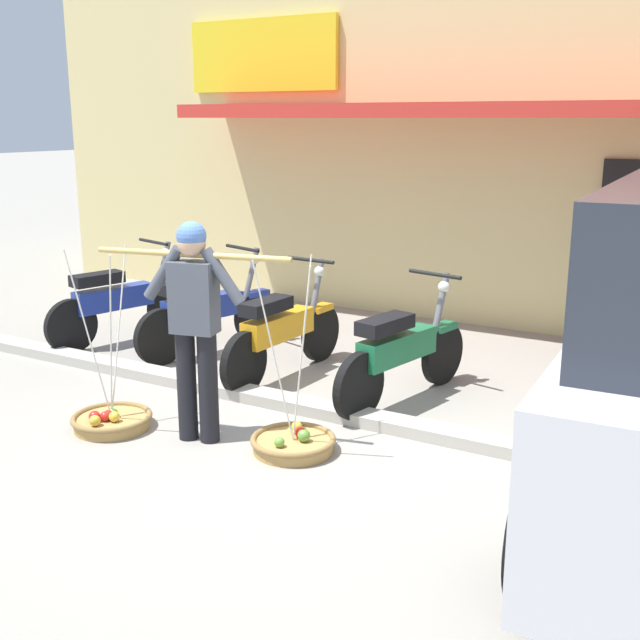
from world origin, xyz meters
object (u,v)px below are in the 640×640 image
motorcycle_nearest_shop (119,302)px  wooden_crate (579,381)px  motorcycle_third_in_row (282,331)px  fruit_vendor (195,317)px  fruit_basket_left_side (293,442)px  motorcycle_second_in_row (208,312)px  motorcycle_end_of_row (401,352)px  fruit_basket_right_side (111,420)px

motorcycle_nearest_shop → wooden_crate: (4.81, 0.69, -0.29)m
motorcycle_third_in_row → motorcycle_nearest_shop: bearing=176.6°
fruit_vendor → motorcycle_third_in_row: bearing=99.2°
fruit_basket_left_side → motorcycle_second_in_row: size_ratio=0.82×
motorcycle_end_of_row → wooden_crate: (1.33, 0.88, -0.29)m
motorcycle_second_in_row → motorcycle_third_in_row: same height
fruit_vendor → fruit_basket_right_side: fruit_vendor is taller
fruit_vendor → wooden_crate: (2.33, 2.43, -0.82)m
motorcycle_third_in_row → wooden_crate: motorcycle_third_in_row is taller
fruit_basket_left_side → motorcycle_end_of_row: size_ratio=0.81×
motorcycle_nearest_shop → wooden_crate: bearing=8.2°
fruit_basket_right_side → motorcycle_third_in_row: bearing=74.7°
motorcycle_third_in_row → wooden_crate: (2.59, 0.82, -0.29)m
fruit_basket_right_side → motorcycle_nearest_shop: fruit_basket_right_side is taller
fruit_basket_left_side → motorcycle_second_in_row: fruit_basket_left_side is taller
fruit_vendor → motorcycle_third_in_row: 1.71m
motorcycle_second_in_row → motorcycle_end_of_row: 2.39m
fruit_basket_left_side → motorcycle_third_in_row: size_ratio=0.80×
fruit_basket_left_side → wooden_crate: bearing=55.0°
motorcycle_nearest_shop → motorcycle_third_in_row: size_ratio=0.98×
motorcycle_nearest_shop → motorcycle_second_in_row: bearing=7.4°
fruit_vendor → fruit_basket_right_side: bearing=-166.6°
fruit_basket_right_side → motorcycle_second_in_row: bearing=106.7°
motorcycle_second_in_row → motorcycle_nearest_shop: bearing=-172.6°
fruit_vendor → motorcycle_nearest_shop: (-2.48, 1.74, -0.52)m
motorcycle_end_of_row → wooden_crate: size_ratio=4.09×
fruit_basket_left_side → motorcycle_second_in_row: (-2.11, 1.71, 0.38)m
fruit_basket_right_side → motorcycle_nearest_shop: size_ratio=0.82×
fruit_basket_right_side → wooden_crate: fruit_basket_right_side is taller
motorcycle_end_of_row → motorcycle_third_in_row: bearing=177.4°
motorcycle_second_in_row → motorcycle_third_in_row: size_ratio=0.97×
fruit_vendor → fruit_basket_left_side: bearing=13.0°
fruit_basket_right_side → motorcycle_second_in_row: 2.18m
motorcycle_end_of_row → wooden_crate: motorcycle_end_of_row is taller
motorcycle_second_in_row → wooden_crate: bearing=8.4°
fruit_basket_right_side → motorcycle_second_in_row: fruit_basket_right_side is taller
fruit_basket_right_side → motorcycle_nearest_shop: 2.61m
motorcycle_second_in_row → fruit_basket_right_side: bearing=-73.3°
motorcycle_end_of_row → motorcycle_nearest_shop: bearing=176.9°
fruit_vendor → motorcycle_end_of_row: bearing=57.1°
motorcycle_nearest_shop → fruit_vendor: bearing=-35.0°
motorcycle_end_of_row → wooden_crate: bearing=33.5°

